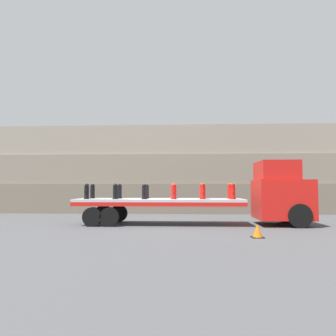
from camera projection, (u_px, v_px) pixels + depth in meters
name	position (u px, v px, depth m)	size (l,w,h in m)	color
ground_plane	(160.00, 224.00, 16.92)	(120.00, 120.00, 0.00)	#474749
rock_cliff	(168.00, 170.00, 25.38)	(60.00, 3.30, 6.55)	#706656
truck_cab	(283.00, 193.00, 16.69)	(2.63, 2.72, 3.24)	red
flatbed_trailer	(146.00, 204.00, 17.02)	(8.60, 2.52, 1.32)	#B2B2B7
fire_hydrant_black_near_0	(87.00, 191.00, 16.68)	(0.30, 0.53, 0.79)	black
fire_hydrant_black_far_0	(93.00, 191.00, 17.74)	(0.30, 0.53, 0.79)	black
fire_hydrant_black_near_1	(115.00, 191.00, 16.60)	(0.30, 0.53, 0.79)	black
fire_hydrant_black_far_1	(120.00, 191.00, 17.67)	(0.30, 0.53, 0.79)	black
fire_hydrant_black_near_2	(144.00, 191.00, 16.53)	(0.30, 0.53, 0.79)	black
fire_hydrant_black_far_2	(147.00, 191.00, 17.59)	(0.30, 0.53, 0.79)	black
fire_hydrant_red_near_3	(173.00, 192.00, 16.45)	(0.30, 0.53, 0.79)	red
fire_hydrant_red_far_3	(174.00, 191.00, 17.51)	(0.30, 0.53, 0.79)	red
fire_hydrant_red_near_4	(203.00, 192.00, 16.37)	(0.30, 0.53, 0.79)	red
fire_hydrant_red_far_4	(202.00, 191.00, 17.43)	(0.30, 0.53, 0.79)	red
fire_hydrant_red_near_5	(233.00, 192.00, 16.30)	(0.30, 0.53, 0.79)	red
fire_hydrant_red_far_5	(230.00, 191.00, 17.36)	(0.30, 0.53, 0.79)	red
cargo_strap_rear	(202.00, 183.00, 16.93)	(0.05, 2.62, 0.01)	yellow
cargo_strap_middle	(231.00, 183.00, 16.85)	(0.05, 2.62, 0.01)	yellow
traffic_cone	(257.00, 231.00, 12.43)	(0.47, 0.47, 0.51)	black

